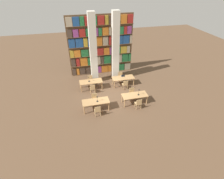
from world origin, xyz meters
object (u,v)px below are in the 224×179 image
pillar_left (93,50)px  reading_table_3 (123,78)px  pillar_center (115,48)px  laptop (123,76)px  chair_1 (95,99)px  desk_lamp_0 (97,98)px  reading_table_0 (96,102)px  chair_0 (98,110)px  reading_table_2 (91,82)px  chair_4 (93,88)px  chair_2 (138,103)px  desk_lamp_2 (89,78)px  desk_lamp_1 (139,91)px  chair_6 (125,84)px  chair_5 (90,80)px  chair_7 (121,77)px  chair_3 (132,93)px  reading_table_1 (135,96)px

pillar_left → reading_table_3: (2.32, -1.23, -2.35)m
pillar_center → laptop: (0.44, -1.02, -2.22)m
chair_1 → desk_lamp_0: (0.11, -0.74, 0.58)m
pillar_center → reading_table_0: pillar_center is taller
pillar_left → pillar_center: (1.90, 0.00, 0.00)m
chair_0 → reading_table_2: 3.52m
reading_table_0 → pillar_left: bearing=82.2°
chair_4 → chair_2: bearing=-43.1°
reading_table_3 → reading_table_0: bearing=-135.7°
desk_lamp_2 → reading_table_3: bearing=-0.7°
chair_0 → desk_lamp_1: bearing=12.7°
chair_2 → laptop: laptop is taller
chair_1 → chair_6: bearing=-153.4°
reading_table_2 → chair_6: (2.79, -0.72, -0.19)m
pillar_center → chair_5: 3.52m
chair_0 → laptop: (2.88, 3.70, 0.31)m
desk_lamp_2 → chair_7: desk_lamp_2 is taller
desk_lamp_0 → chair_3: size_ratio=0.52×
desk_lamp_2 → desk_lamp_1: bearing=-39.9°
chair_3 → chair_0: bearing=25.9°
chair_6 → reading_table_2: bearing=165.6°
reading_table_0 → chair_7: 4.50m
chair_1 → chair_4: 1.45m
desk_lamp_0 → reading_table_3: 3.98m
chair_2 → laptop: (-0.11, 3.62, 0.31)m
chair_2 → reading_table_2: bearing=130.7°
laptop → chair_0: bearing=52.1°
chair_0 → chair_1: same height
reading_table_3 → chair_2: bearing=-87.8°
desk_lamp_1 → chair_6: 2.20m
chair_3 → reading_table_3: chair_3 is taller
desk_lamp_1 → pillar_left: bearing=123.9°
pillar_left → reading_table_1: pillar_left is taller
chair_1 → reading_table_0: bearing=89.5°
desk_lamp_1 → chair_1: bearing=168.5°
pillar_center → desk_lamp_0: 5.10m
desk_lamp_2 → chair_6: size_ratio=0.55×
reading_table_0 → chair_5: 3.52m
chair_2 → chair_6: size_ratio=1.00×
desk_lamp_1 → reading_table_0: bearing=-179.4°
desk_lamp_0 → chair_2: 3.00m
pillar_left → desk_lamp_1: (2.69, -4.00, -1.93)m
pillar_center → chair_3: bearing=-80.5°
chair_0 → reading_table_2: bearing=89.4°
chair_2 → reading_table_1: bearing=93.8°
chair_5 → reading_table_3: 2.91m
pillar_center → chair_0: (-2.45, -4.72, -2.54)m
pillar_left → chair_3: (2.45, -3.27, -2.54)m
desk_lamp_0 → desk_lamp_2: (-0.23, 2.88, 0.01)m
pillar_left → desk_lamp_2: bearing=-118.9°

